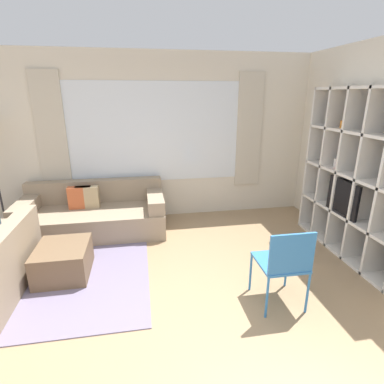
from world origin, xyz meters
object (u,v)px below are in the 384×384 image
object	(u,v)px
ottoman	(64,261)
folding_chair	(284,261)
shelving_unit	(359,176)
couch_main	(94,215)

from	to	relation	value
ottoman	folding_chair	bearing A→B (deg)	-22.82
shelving_unit	couch_main	distance (m)	3.76
shelving_unit	folding_chair	bearing A→B (deg)	-147.21
shelving_unit	ottoman	xyz separation A→B (m)	(-3.66, 0.06, -0.88)
ottoman	couch_main	bearing A→B (deg)	80.22
shelving_unit	couch_main	bearing A→B (deg)	160.27
shelving_unit	folding_chair	size ratio (longest dim) A/B	2.48
folding_chair	couch_main	bearing A→B (deg)	-45.95
couch_main	ottoman	xyz separation A→B (m)	(-0.20, -1.18, -0.09)
shelving_unit	folding_chair	xyz separation A→B (m)	(-1.39, -0.90, -0.55)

